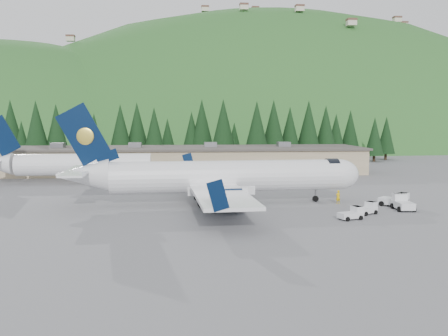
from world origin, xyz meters
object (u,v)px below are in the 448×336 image
baggage_tug_d (352,214)px  airliner (219,178)px  second_airliner (66,164)px  baggage_tug_c (402,203)px  baggage_tug_a (367,209)px  baggage_tug_b (396,200)px  ramp_worker (338,197)px  terminal_building (186,160)px

baggage_tug_d → airliner: bearing=122.4°
second_airliner → baggage_tug_c: size_ratio=7.89×
baggage_tug_a → baggage_tug_b: 6.83m
baggage_tug_b → second_airliner: bearing=-161.0°
baggage_tug_a → baggage_tug_d: (-2.77, -2.80, 0.01)m
second_airliner → baggage_tug_a: (40.07, -30.08, -2.71)m
baggage_tug_c → ramp_worker: (-6.29, 4.76, 0.05)m
baggage_tug_a → airliner: bearing=122.6°
airliner → baggage_tug_c: airliner is taller
baggage_tug_a → terminal_building: 50.33m
terminal_building → baggage_tug_d: (17.39, -48.88, -2.00)m
airliner → terminal_building: bearing=92.5°
baggage_tug_c → baggage_tug_b: bearing=-1.0°
baggage_tug_d → ramp_worker: (1.59, 9.85, 0.24)m
second_airliner → terminal_building: 25.55m
terminal_building → ramp_worker: size_ratio=41.07×
airliner → baggage_tug_d: (13.50, -10.82, -2.77)m
terminal_building → baggage_tug_d: 51.92m
baggage_tug_a → baggage_tug_b: (5.27, 4.34, 0.19)m
baggage_tug_a → ramp_worker: 7.15m
baggage_tug_b → baggage_tug_d: size_ratio=1.26×
airliner → baggage_tug_c: (21.39, -5.72, -2.58)m
second_airliner → baggage_tug_a: size_ratio=9.66×
second_airliner → baggage_tug_b: size_ratio=7.57×
second_airliner → baggage_tug_d: (37.30, -32.88, -2.70)m
airliner → terminal_building: airliner is taller
baggage_tug_b → baggage_tug_d: (-8.04, -7.14, -0.18)m
second_airliner → terminal_building: second_airliner is taller
second_airliner → ramp_worker: size_ratio=15.91×
baggage_tug_b → baggage_tug_d: bearing=-89.8°
baggage_tug_a → baggage_tug_c: (5.12, 2.30, 0.20)m
baggage_tug_a → terminal_building: bearing=82.4°
airliner → baggage_tug_a: bearing=-29.6°
terminal_building → ramp_worker: (18.98, -39.03, -1.76)m
second_airliner → ramp_worker: second_airliner is taller
second_airliner → baggage_tug_a: second_airliner is taller
airliner → ramp_worker: 15.33m
baggage_tug_a → baggage_tug_d: 3.94m
baggage_tug_a → terminal_building: terminal_building is taller
ramp_worker → baggage_tug_b: bearing=140.0°
terminal_building → second_airliner: bearing=-141.2°
baggage_tug_b → airliner: bearing=-141.1°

